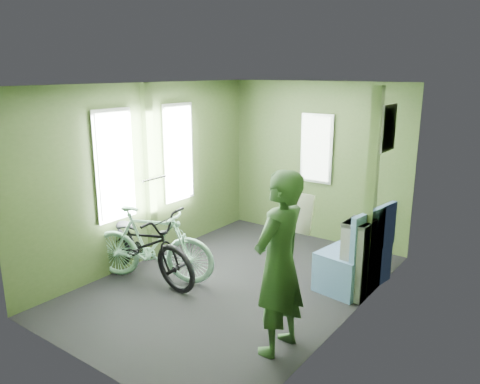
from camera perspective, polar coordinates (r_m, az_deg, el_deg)
The scene contains 6 objects.
room at distance 5.22m, azimuth -0.72°, elevation 3.49°, with size 4.00×4.02×2.31m.
bicycle_black at distance 5.87m, azimuth -11.58°, elevation -10.30°, with size 0.61×1.74×0.92m, color black.
bicycle_mint at distance 5.81m, azimuth -10.52°, elevation -10.53°, with size 0.43×1.54×0.92m, color #95D7B6.
passenger at distance 4.09m, azimuth 4.80°, elevation -8.65°, with size 0.42×0.66×1.66m.
waste_box at distance 5.34m, azimuth 14.07°, elevation -7.92°, with size 0.26×0.36×0.87m, color gray.
bench_seat at distance 5.64m, azimuth 13.84°, elevation -8.32°, with size 0.63×0.98×0.97m.
Camera 1 is at (3.04, -4.06, 2.45)m, focal length 35.00 mm.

